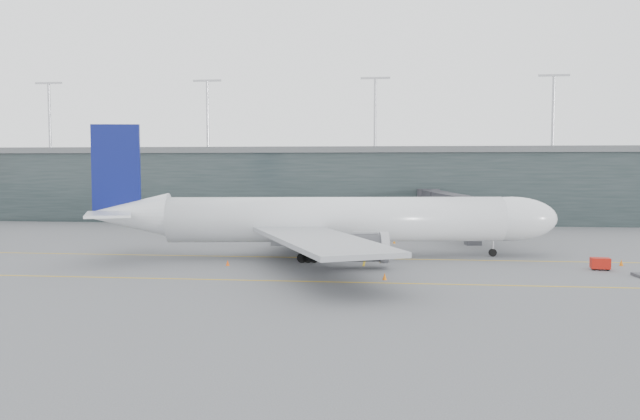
# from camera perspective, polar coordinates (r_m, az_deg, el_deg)

# --- Properties ---
(ground) EXTENTS (320.00, 320.00, 0.00)m
(ground) POSITION_cam_1_polar(r_m,az_deg,el_deg) (81.34, 0.74, -3.99)
(ground) COLOR #525257
(ground) RESTS_ON ground
(taxiline_a) EXTENTS (160.00, 0.25, 0.02)m
(taxiline_a) POSITION_cam_1_polar(r_m,az_deg,el_deg) (77.40, 0.46, -4.39)
(taxiline_a) COLOR gold
(taxiline_a) RESTS_ON ground
(taxiline_b) EXTENTS (160.00, 0.25, 0.02)m
(taxiline_b) POSITION_cam_1_polar(r_m,az_deg,el_deg) (61.72, -1.04, -6.55)
(taxiline_b) COLOR gold
(taxiline_b) RESTS_ON ground
(taxiline_lead_main) EXTENTS (0.25, 60.00, 0.02)m
(taxiline_lead_main) POSITION_cam_1_polar(r_m,az_deg,el_deg) (100.86, 4.67, -2.44)
(taxiline_lead_main) COLOR gold
(taxiline_lead_main) RESTS_ON ground
(terminal) EXTENTS (240.00, 36.00, 29.00)m
(terminal) POSITION_cam_1_polar(r_m,az_deg,el_deg) (138.45, 3.04, 2.47)
(terminal) COLOR #1E2829
(terminal) RESTS_ON ground
(main_aircraft) EXTENTS (58.51, 54.47, 16.42)m
(main_aircraft) POSITION_cam_1_polar(r_m,az_deg,el_deg) (77.35, 1.18, -0.97)
(main_aircraft) COLOR silver
(main_aircraft) RESTS_ON ground
(jet_bridge) EXTENTS (10.65, 46.15, 7.05)m
(jet_bridge) POSITION_cam_1_polar(r_m,az_deg,el_deg) (106.51, 12.11, 0.67)
(jet_bridge) COLOR #2F2F34
(jet_bridge) RESTS_ON ground
(gse_cart) EXTENTS (2.09, 1.44, 1.34)m
(gse_cart) POSITION_cam_1_polar(r_m,az_deg,el_deg) (74.88, 24.24, -4.46)
(gse_cart) COLOR #A5140B
(gse_cart) RESTS_ON ground
(uld_a) EXTENTS (2.08, 1.75, 1.73)m
(uld_a) POSITION_cam_1_polar(r_m,az_deg,el_deg) (91.65, -2.16, -2.52)
(uld_a) COLOR #39393E
(uld_a) RESTS_ON ground
(uld_b) EXTENTS (2.23, 1.98, 1.70)m
(uld_b) POSITION_cam_1_polar(r_m,az_deg,el_deg) (93.85, -0.43, -2.37)
(uld_b) COLOR #39393E
(uld_b) RESTS_ON ground
(uld_c) EXTENTS (2.38, 1.97, 2.04)m
(uld_c) POSITION_cam_1_polar(r_m,az_deg,el_deg) (90.63, 1.54, -2.48)
(uld_c) COLOR #39393E
(uld_c) RESTS_ON ground
(cone_nose) EXTENTS (0.46, 0.46, 0.73)m
(cone_nose) POSITION_cam_1_polar(r_m,az_deg,el_deg) (79.08, 25.84, -4.36)
(cone_nose) COLOR #CF610B
(cone_nose) RESTS_ON ground
(cone_wing_stbd) EXTENTS (0.44, 0.44, 0.70)m
(cone_wing_stbd) POSITION_cam_1_polar(r_m,az_deg,el_deg) (62.89, 5.93, -6.05)
(cone_wing_stbd) COLOR orange
(cone_wing_stbd) RESTS_ON ground
(cone_wing_port) EXTENTS (0.39, 0.39, 0.62)m
(cone_wing_port) POSITION_cam_1_polar(r_m,az_deg,el_deg) (92.40, 6.80, -2.86)
(cone_wing_port) COLOR orange
(cone_wing_port) RESTS_ON ground
(cone_tail) EXTENTS (0.41, 0.41, 0.66)m
(cone_tail) POSITION_cam_1_polar(r_m,az_deg,el_deg) (72.14, -8.44, -4.80)
(cone_tail) COLOR #EE510D
(cone_tail) RESTS_ON ground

